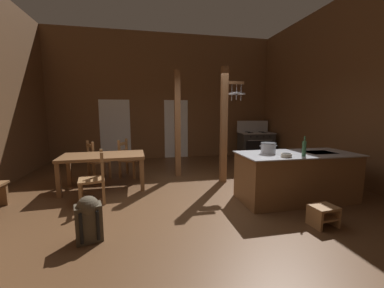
{
  "coord_description": "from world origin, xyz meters",
  "views": [
    {
      "loc": [
        -0.75,
        -4.05,
        1.66
      ],
      "look_at": [
        0.25,
        0.78,
        0.97
      ],
      "focal_mm": 21.8,
      "sensor_mm": 36.0,
      "label": 1
    }
  ],
  "objects_px": {
    "ladderback_chair_by_post": "(95,178)",
    "backpack": "(89,217)",
    "stove_range": "(255,145)",
    "dining_table": "(103,159)",
    "mixing_bowl_on_counter": "(286,155)",
    "ladderback_chair_near_window": "(128,159)",
    "kitchen_island": "(296,177)",
    "stockpot_on_counter": "(268,148)",
    "step_stool": "(323,214)",
    "ladderback_chair_at_table_end": "(97,161)",
    "bottle_tall_on_counter": "(304,148)"
  },
  "relations": [
    {
      "from": "stove_range",
      "to": "backpack",
      "type": "xyz_separation_m",
      "value": [
        -4.55,
        -4.45,
        -0.17
      ]
    },
    {
      "from": "ladderback_chair_by_post",
      "to": "mixing_bowl_on_counter",
      "type": "distance_m",
      "value": 3.41
    },
    {
      "from": "backpack",
      "to": "stockpot_on_counter",
      "type": "bearing_deg",
      "value": 15.21
    },
    {
      "from": "stove_range",
      "to": "dining_table",
      "type": "relative_size",
      "value": 0.76
    },
    {
      "from": "step_stool",
      "to": "ladderback_chair_near_window",
      "type": "height_order",
      "value": "ladderback_chair_near_window"
    },
    {
      "from": "backpack",
      "to": "stockpot_on_counter",
      "type": "height_order",
      "value": "stockpot_on_counter"
    },
    {
      "from": "ladderback_chair_at_table_end",
      "to": "kitchen_island",
      "type": "bearing_deg",
      "value": -29.6
    },
    {
      "from": "step_stool",
      "to": "ladderback_chair_near_window",
      "type": "distance_m",
      "value": 4.43
    },
    {
      "from": "step_stool",
      "to": "mixing_bowl_on_counter",
      "type": "bearing_deg",
      "value": 104.37
    },
    {
      "from": "ladderback_chair_near_window",
      "to": "stockpot_on_counter",
      "type": "xyz_separation_m",
      "value": [
        2.63,
        -2.23,
        0.54
      ]
    },
    {
      "from": "kitchen_island",
      "to": "stockpot_on_counter",
      "type": "height_order",
      "value": "stockpot_on_counter"
    },
    {
      "from": "dining_table",
      "to": "bottle_tall_on_counter",
      "type": "distance_m",
      "value": 3.96
    },
    {
      "from": "ladderback_chair_by_post",
      "to": "backpack",
      "type": "distance_m",
      "value": 1.38
    },
    {
      "from": "stove_range",
      "to": "ladderback_chair_by_post",
      "type": "relative_size",
      "value": 1.39
    },
    {
      "from": "stove_range",
      "to": "ladderback_chair_by_post",
      "type": "height_order",
      "value": "stove_range"
    },
    {
      "from": "stove_range",
      "to": "ladderback_chair_near_window",
      "type": "bearing_deg",
      "value": -161.49
    },
    {
      "from": "ladderback_chair_near_window",
      "to": "bottle_tall_on_counter",
      "type": "bearing_deg",
      "value": -39.8
    },
    {
      "from": "stove_range",
      "to": "bottle_tall_on_counter",
      "type": "bearing_deg",
      "value": -105.83
    },
    {
      "from": "ladderback_chair_by_post",
      "to": "stove_range",
      "type": "bearing_deg",
      "value": 33.15
    },
    {
      "from": "dining_table",
      "to": "mixing_bowl_on_counter",
      "type": "bearing_deg",
      "value": -28.19
    },
    {
      "from": "ladderback_chair_by_post",
      "to": "stockpot_on_counter",
      "type": "distance_m",
      "value": 3.22
    },
    {
      "from": "dining_table",
      "to": "mixing_bowl_on_counter",
      "type": "distance_m",
      "value": 3.66
    },
    {
      "from": "step_stool",
      "to": "ladderback_chair_at_table_end",
      "type": "relative_size",
      "value": 0.4
    },
    {
      "from": "backpack",
      "to": "stockpot_on_counter",
      "type": "xyz_separation_m",
      "value": [
        2.94,
        0.8,
        0.68
      ]
    },
    {
      "from": "stockpot_on_counter",
      "to": "ladderback_chair_near_window",
      "type": "bearing_deg",
      "value": 139.7
    },
    {
      "from": "backpack",
      "to": "mixing_bowl_on_counter",
      "type": "distance_m",
      "value": 3.16
    },
    {
      "from": "kitchen_island",
      "to": "ladderback_chair_by_post",
      "type": "distance_m",
      "value": 3.73
    },
    {
      "from": "stove_range",
      "to": "ladderback_chair_at_table_end",
      "type": "height_order",
      "value": "stove_range"
    },
    {
      "from": "ladderback_chair_by_post",
      "to": "ladderback_chair_at_table_end",
      "type": "height_order",
      "value": "same"
    },
    {
      "from": "kitchen_island",
      "to": "backpack",
      "type": "distance_m",
      "value": 3.57
    },
    {
      "from": "dining_table",
      "to": "stockpot_on_counter",
      "type": "height_order",
      "value": "stockpot_on_counter"
    },
    {
      "from": "ladderback_chair_at_table_end",
      "to": "stockpot_on_counter",
      "type": "distance_m",
      "value": 4.05
    },
    {
      "from": "step_stool",
      "to": "backpack",
      "type": "xyz_separation_m",
      "value": [
        -3.25,
        0.27,
        0.14
      ]
    },
    {
      "from": "kitchen_island",
      "to": "bottle_tall_on_counter",
      "type": "bearing_deg",
      "value": -105.98
    },
    {
      "from": "ladderback_chair_at_table_end",
      "to": "mixing_bowl_on_counter",
      "type": "distance_m",
      "value": 4.36
    },
    {
      "from": "kitchen_island",
      "to": "bottle_tall_on_counter",
      "type": "xyz_separation_m",
      "value": [
        -0.08,
        -0.28,
        0.58
      ]
    },
    {
      "from": "step_stool",
      "to": "mixing_bowl_on_counter",
      "type": "height_order",
      "value": "mixing_bowl_on_counter"
    },
    {
      "from": "ladderback_chair_near_window",
      "to": "bottle_tall_on_counter",
      "type": "relative_size",
      "value": 2.75
    },
    {
      "from": "mixing_bowl_on_counter",
      "to": "ladderback_chair_near_window",
      "type": "bearing_deg",
      "value": 136.7
    },
    {
      "from": "dining_table",
      "to": "ladderback_chair_by_post",
      "type": "xyz_separation_m",
      "value": [
        -0.04,
        -0.79,
        -0.2
      ]
    },
    {
      "from": "step_stool",
      "to": "ladderback_chair_by_post",
      "type": "distance_m",
      "value": 3.81
    },
    {
      "from": "dining_table",
      "to": "backpack",
      "type": "relative_size",
      "value": 2.92
    },
    {
      "from": "dining_table",
      "to": "ladderback_chair_by_post",
      "type": "relative_size",
      "value": 1.83
    },
    {
      "from": "stove_range",
      "to": "bottle_tall_on_counter",
      "type": "height_order",
      "value": "stove_range"
    },
    {
      "from": "ladderback_chair_at_table_end",
      "to": "backpack",
      "type": "relative_size",
      "value": 1.59
    },
    {
      "from": "stockpot_on_counter",
      "to": "bottle_tall_on_counter",
      "type": "height_order",
      "value": "bottle_tall_on_counter"
    },
    {
      "from": "bottle_tall_on_counter",
      "to": "stockpot_on_counter",
      "type": "bearing_deg",
      "value": 143.12
    },
    {
      "from": "ladderback_chair_by_post",
      "to": "mixing_bowl_on_counter",
      "type": "xyz_separation_m",
      "value": [
        3.25,
        -0.93,
        0.47
      ]
    },
    {
      "from": "ladderback_chair_by_post",
      "to": "stockpot_on_counter",
      "type": "bearing_deg",
      "value": -10.2
    },
    {
      "from": "mixing_bowl_on_counter",
      "to": "bottle_tall_on_counter",
      "type": "xyz_separation_m",
      "value": [
        0.34,
        0.02,
        0.11
      ]
    }
  ]
}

